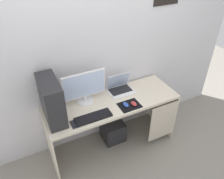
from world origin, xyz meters
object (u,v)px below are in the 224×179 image
Objects in this scene: subwoofer at (113,131)px; mouse_right at (134,104)px; monitor at (84,88)px; mouse_left at (126,105)px; pc_tower at (51,100)px; cell_phone at (74,124)px; laptop at (120,87)px; keyboard at (93,117)px.

mouse_right is at bearing -61.85° from subwoofer.
monitor is 0.53m from mouse_left.
mouse_right is at bearing -12.77° from pc_tower.
pc_tower reaches higher than cell_phone.
laptop is (0.49, 0.02, -0.16)m from monitor.
keyboard is at bearing 179.45° from mouse_right.
monitor is 4.06× the size of cell_phone.
cell_phone is at bearing -178.29° from keyboard.
keyboard is (-0.52, -0.34, -0.04)m from laptop.
mouse_right is 0.71m from subwoofer.
subwoofer is at bearing 35.20° from keyboard.
monitor is 0.62m from mouse_right.
mouse_left and mouse_right have the same top height.
pc_tower is 5.06× the size of mouse_right.
keyboard is at bearing -177.32° from mouse_left.
keyboard is 1.43× the size of subwoofer.
monitor is at bearing -177.70° from laptop.
laptop is 1.11× the size of subwoofer.
cell_phone reaches higher than subwoofer.
pc_tower reaches higher than mouse_left.
mouse_right is at bearing -33.15° from monitor.
monitor reaches higher than mouse_left.
cell_phone is (-0.23, -0.01, -0.01)m from keyboard.
mouse_left is at bearing 2.34° from cell_phone.
pc_tower is at bearing 167.23° from mouse_right.
pc_tower is at bearing 167.46° from mouse_left.
mouse_left is at bearing 2.68° from keyboard.
mouse_right is (0.52, -0.00, 0.01)m from keyboard.
mouse_right reaches higher than cell_phone.
cell_phone is 0.44× the size of subwoofer.
monitor is at bearing 143.29° from mouse_left.
laptop is at bearing 2.30° from monitor.
mouse_left is 0.66m from cell_phone.
pc_tower is at bearing 152.51° from keyboard.
laptop is at bearing 33.17° from keyboard.
cell_phone is (-0.66, -0.03, -0.02)m from mouse_left.
monitor is (0.41, 0.12, -0.03)m from pc_tower.
pc_tower is 5.06× the size of mouse_left.
laptop is 3.38× the size of mouse_right.
keyboard is (0.39, -0.20, -0.23)m from pc_tower.
subwoofer is (0.61, 0.27, -0.62)m from cell_phone.
monitor is 0.46m from cell_phone.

